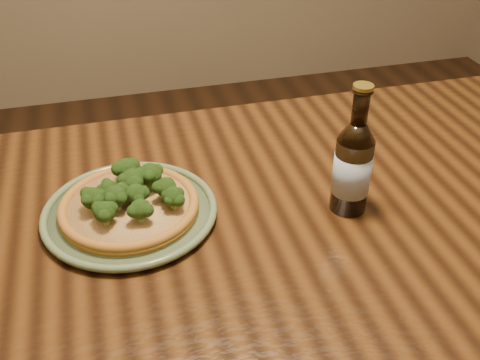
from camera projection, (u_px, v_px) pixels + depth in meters
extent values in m
cube|color=#44250E|center=(273.00, 230.00, 1.00)|extent=(1.60, 0.90, 0.04)
cylinder|color=#44250E|center=(463.00, 208.00, 1.67)|extent=(0.07, 0.07, 0.71)
cylinder|color=#5F714E|center=(130.00, 214.00, 1.00)|extent=(0.28, 0.28, 0.01)
torus|color=#5F714E|center=(130.00, 211.00, 1.00)|extent=(0.31, 0.31, 0.01)
torus|color=#5F714E|center=(130.00, 211.00, 1.00)|extent=(0.25, 0.25, 0.01)
cylinder|color=#AE7027|center=(130.00, 208.00, 0.99)|extent=(0.25, 0.25, 0.01)
torus|color=#AE7027|center=(129.00, 205.00, 0.99)|extent=(0.25, 0.25, 0.02)
cylinder|color=#CEC07D|center=(129.00, 205.00, 0.99)|extent=(0.21, 0.21, 0.01)
sphere|color=#335A1C|center=(132.00, 181.00, 0.99)|extent=(0.05, 0.05, 0.04)
sphere|color=#335A1C|center=(166.00, 188.00, 0.98)|extent=(0.05, 0.05, 0.04)
sphere|color=#335A1C|center=(136.00, 194.00, 0.97)|extent=(0.04, 0.04, 0.04)
sphere|color=#335A1C|center=(104.00, 212.00, 0.92)|extent=(0.04, 0.04, 0.04)
sphere|color=#335A1C|center=(140.00, 209.00, 0.93)|extent=(0.05, 0.05, 0.04)
sphere|color=#335A1C|center=(108.00, 189.00, 0.98)|extent=(0.04, 0.04, 0.03)
sphere|color=#335A1C|center=(93.00, 198.00, 0.95)|extent=(0.05, 0.05, 0.04)
sphere|color=#335A1C|center=(116.00, 196.00, 0.96)|extent=(0.05, 0.05, 0.04)
sphere|color=#335A1C|center=(174.00, 196.00, 0.96)|extent=(0.05, 0.05, 0.03)
sphere|color=#335A1C|center=(126.00, 169.00, 1.02)|extent=(0.06, 0.06, 0.04)
sphere|color=#335A1C|center=(150.00, 174.00, 1.01)|extent=(0.04, 0.04, 0.04)
cylinder|color=black|center=(351.00, 175.00, 0.98)|extent=(0.07, 0.07, 0.14)
cone|color=black|center=(357.00, 132.00, 0.94)|extent=(0.07, 0.07, 0.03)
cylinder|color=black|center=(361.00, 106.00, 0.91)|extent=(0.03, 0.03, 0.06)
torus|color=black|center=(363.00, 91.00, 0.89)|extent=(0.03, 0.03, 0.01)
cylinder|color=#A58C33|center=(363.00, 87.00, 0.89)|extent=(0.03, 0.03, 0.01)
cylinder|color=#AABBCE|center=(352.00, 173.00, 0.98)|extent=(0.07, 0.07, 0.08)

